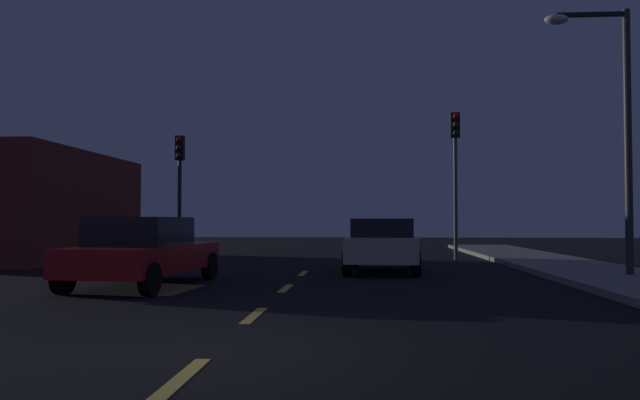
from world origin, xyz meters
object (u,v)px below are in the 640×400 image
(car_stopped_ahead, at_px, (383,244))
(car_adjacent_lane, at_px, (144,251))
(traffic_signal_right, at_px, (455,157))
(street_lamp_right, at_px, (613,114))
(traffic_signal_left, at_px, (180,172))

(car_stopped_ahead, relative_size, car_adjacent_lane, 0.90)
(traffic_signal_right, bearing_deg, street_lamp_right, -71.66)
(car_stopped_ahead, distance_m, car_adjacent_lane, 6.79)
(street_lamp_right, bearing_deg, traffic_signal_right, 108.34)
(traffic_signal_left, relative_size, car_adjacent_lane, 0.96)
(car_stopped_ahead, relative_size, street_lamp_right, 0.66)
(car_stopped_ahead, height_order, street_lamp_right, street_lamp_right)
(traffic_signal_left, xyz_separation_m, car_stopped_ahead, (7.31, -5.40, -2.45))
(traffic_signal_right, relative_size, car_stopped_ahead, 1.25)
(traffic_signal_left, distance_m, traffic_signal_right, 10.08)
(car_stopped_ahead, bearing_deg, traffic_signal_left, 143.58)
(traffic_signal_left, height_order, car_adjacent_lane, traffic_signal_left)
(car_adjacent_lane, bearing_deg, street_lamp_right, 10.56)
(traffic_signal_left, distance_m, car_stopped_ahead, 9.41)
(traffic_signal_right, bearing_deg, traffic_signal_left, -179.99)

